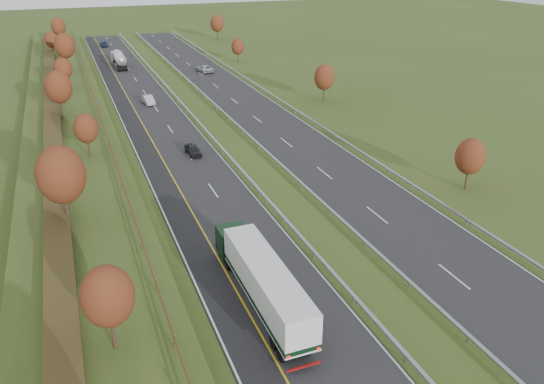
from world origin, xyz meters
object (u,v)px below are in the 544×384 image
(road_tanker, at_px, (119,59))
(car_oncoming, at_px, (204,69))
(car_silver_mid, at_px, (148,100))
(car_small_far, at_px, (104,44))
(box_lorry, at_px, (262,279))
(car_dark_near, at_px, (193,150))

(road_tanker, height_order, car_oncoming, road_tanker)
(car_silver_mid, xyz_separation_m, car_small_far, (-1.48, 64.92, -0.08))
(car_oncoming, bearing_deg, road_tanker, -43.83)
(box_lorry, xyz_separation_m, car_oncoming, (17.44, 83.32, -1.53))
(road_tanker, distance_m, car_silver_mid, 34.78)
(car_silver_mid, bearing_deg, box_lorry, -95.71)
(road_tanker, relative_size, car_oncoming, 2.04)
(box_lorry, bearing_deg, car_dark_near, 85.20)
(box_lorry, distance_m, car_silver_mid, 61.29)
(car_dark_near, distance_m, car_oncoming, 51.70)
(box_lorry, bearing_deg, car_silver_mid, 88.55)
(car_dark_near, bearing_deg, road_tanker, 89.41)
(road_tanker, relative_size, car_silver_mid, 2.52)
(box_lorry, height_order, road_tanker, box_lorry)
(road_tanker, relative_size, car_small_far, 2.48)
(car_dark_near, bearing_deg, car_silver_mid, 90.13)
(car_dark_near, height_order, car_silver_mid, car_silver_mid)
(car_small_far, xyz_separation_m, car_oncoming, (17.37, -42.86, 0.11))
(box_lorry, relative_size, car_oncoming, 2.97)
(box_lorry, relative_size, car_silver_mid, 3.65)
(road_tanker, bearing_deg, car_dark_near, -88.04)
(car_oncoming, bearing_deg, car_small_far, -74.60)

